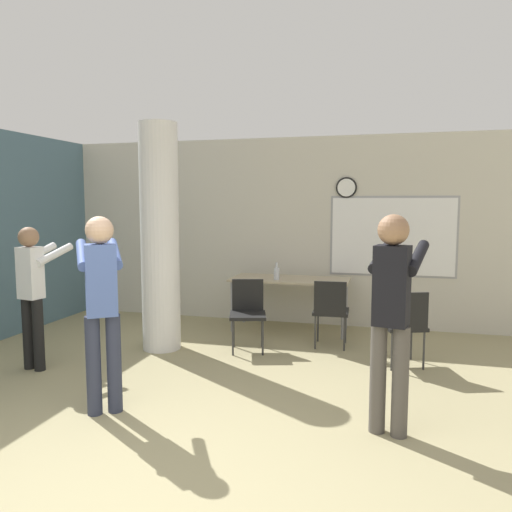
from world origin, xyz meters
TOP-DOWN VIEW (x-y plane):
  - wall_back at (0.03, 5.06)m, footprint 8.00×0.15m
  - support_pillar at (-1.20, 3.22)m, footprint 0.47×0.47m
  - folding_table at (0.19, 4.53)m, footprint 1.68×0.72m
  - bottle_on_table at (0.02, 4.38)m, footprint 0.08×0.08m
  - chair_table_right at (0.85, 3.81)m, footprint 0.46×0.46m
  - chair_table_front at (-0.14, 3.47)m, footprint 0.54×0.54m
  - chair_mid_room at (1.74, 3.27)m, footprint 0.56×0.56m
  - person_playing_front at (-0.84, 1.34)m, footprint 0.62×0.68m
  - person_watching_back at (-2.20, 2.15)m, footprint 0.42×0.61m
  - person_playing_side at (1.58, 1.57)m, footprint 0.49×0.71m

SIDE VIEW (x-z plane):
  - chair_table_right at x=0.85m, z-range 0.08..0.95m
  - chair_table_front at x=-0.14m, z-range 0.08..0.95m
  - chair_mid_room at x=1.74m, z-range 0.08..0.95m
  - folding_table at x=0.19m, z-range 0.33..1.08m
  - bottle_on_table at x=0.02m, z-range 0.73..0.97m
  - person_watching_back at x=-2.20m, z-range 0.14..1.71m
  - person_playing_front at x=-0.84m, z-range 0.15..1.87m
  - person_playing_side at x=1.58m, z-range 0.15..1.90m
  - wall_back at x=0.03m, z-range 0.00..2.80m
  - support_pillar at x=-1.20m, z-range 0.00..2.80m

